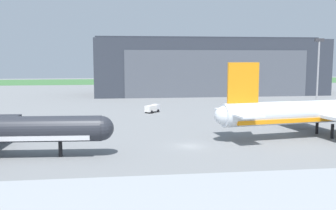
{
  "coord_description": "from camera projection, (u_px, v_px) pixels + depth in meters",
  "views": [
    {
      "loc": [
        -11.43,
        -60.22,
        14.26
      ],
      "look_at": [
        -1.21,
        18.48,
        4.56
      ],
      "focal_mm": 40.98,
      "sensor_mm": 36.0,
      "label": 1
    }
  ],
  "objects": [
    {
      "name": "baggage_tug",
      "position": [
        152.0,
        108.0,
        100.89
      ],
      "size": [
        4.28,
        4.48,
        2.1
      ],
      "color": "silver",
      "rests_on": "ground_plane"
    },
    {
      "name": "maintenance_hangar",
      "position": [
        209.0,
        67.0,
        154.53
      ],
      "size": [
        89.59,
        30.09,
        22.69
      ],
      "color": "#2D333D",
      "rests_on": "ground_plane"
    },
    {
      "name": "airliner_near_left",
      "position": [
        333.0,
        112.0,
        70.51
      ],
      "size": [
        46.88,
        36.96,
        13.57
      ],
      "color": "silver",
      "rests_on": "ground_plane"
    },
    {
      "name": "apron_light_mast",
      "position": [
        318.0,
        70.0,
        96.51
      ],
      "size": [
        2.4,
        0.5,
        19.18
      ],
      "color": "#99999E",
      "rests_on": "ground_plane"
    },
    {
      "name": "grass_field_strip",
      "position": [
        137.0,
        81.0,
        237.64
      ],
      "size": [
        440.0,
        56.0,
        0.08
      ],
      "primitive_type": "cube",
      "color": "#3C6D3A",
      "rests_on": "ground_plane"
    },
    {
      "name": "ground_plane",
      "position": [
        190.0,
        146.0,
        62.47
      ],
      "size": [
        440.0,
        440.0,
        0.0
      ],
      "primitive_type": "plane",
      "color": "slate"
    }
  ]
}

